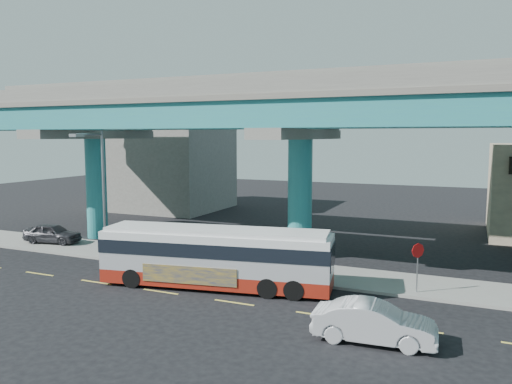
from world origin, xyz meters
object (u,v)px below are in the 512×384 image
at_px(street_lamp, 97,176).
at_px(transit_bus, 216,255).
at_px(sedan, 374,323).
at_px(parked_car, 52,233).
at_px(stop_sign, 418,257).

bearing_deg(street_lamp, transit_bus, -12.04).
relative_size(transit_bus, sedan, 2.60).
bearing_deg(street_lamp, sedan, -17.61).
height_order(parked_car, street_lamp, street_lamp).
bearing_deg(sedan, stop_sign, -11.42).
relative_size(sedan, stop_sign, 1.92).
bearing_deg(transit_bus, street_lamp, 158.13).
distance_m(transit_bus, stop_sign, 9.79).
xyz_separation_m(parked_car, street_lamp, (6.03, -2.16, 4.35)).
height_order(transit_bus, parked_car, transit_bus).
height_order(parked_car, stop_sign, stop_sign).
xyz_separation_m(sedan, parked_car, (-23.71, 7.77, 0.09)).
relative_size(transit_bus, stop_sign, 4.99).
distance_m(transit_bus, street_lamp, 9.99).
relative_size(parked_car, street_lamp, 0.54).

